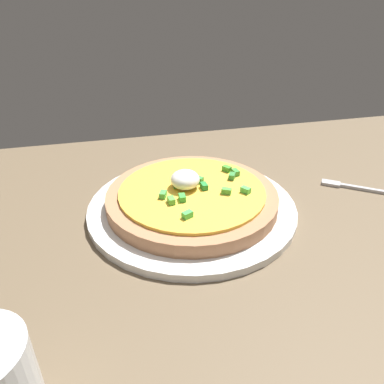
# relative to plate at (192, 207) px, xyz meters

# --- Properties ---
(dining_table) EXTENTS (1.18, 0.90, 0.02)m
(dining_table) POSITION_rel_plate_xyz_m (-0.06, 0.15, -0.02)
(dining_table) COLOR brown
(dining_table) RESTS_ON ground
(plate) EXTENTS (0.29, 0.29, 0.01)m
(plate) POSITION_rel_plate_xyz_m (0.00, 0.00, 0.00)
(plate) COLOR white
(plate) RESTS_ON dining_table
(pizza) EXTENTS (0.24, 0.24, 0.05)m
(pizza) POSITION_rel_plate_xyz_m (0.00, -0.00, 0.02)
(pizza) COLOR #AE7853
(pizza) RESTS_ON plate
(fork) EXTENTS (0.09, 0.07, 0.00)m
(fork) POSITION_rel_plate_xyz_m (-0.26, -0.01, -0.00)
(fork) COLOR #B7B7BC
(fork) RESTS_ON dining_table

